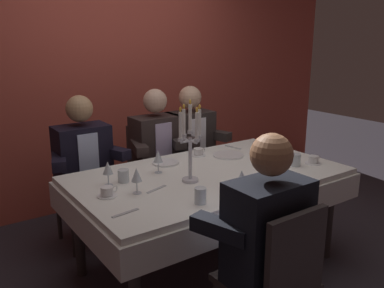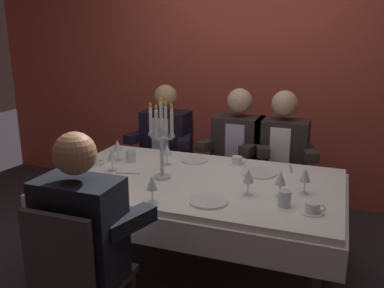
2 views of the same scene
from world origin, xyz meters
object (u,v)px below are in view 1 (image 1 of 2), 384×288
object	(u,v)px
wine_glass_6	(242,178)
coffee_cup_1	(107,192)
dinner_plate_0	(228,155)
water_tumbler_0	(296,160)
water_tumbler_1	(200,196)
candelabra	(190,144)
wine_glass_2	(265,153)
coffee_cup_0	(313,160)
wine_glass_0	(279,148)
seated_diner_0	(83,158)
seated_diner_1	(268,231)
wine_glass_1	(281,143)
seated_diner_3	(190,139)
dinner_plate_1	(166,163)
wine_glass_4	(108,168)
wine_glass_3	(158,157)
dinner_plate_2	(264,179)
water_tumbler_2	(124,176)
seated_diner_2	(156,145)
coffee_cup_2	(198,152)
dining_table	(209,188)
wine_glass_5	(136,175)

from	to	relation	value
wine_glass_6	coffee_cup_1	size ratio (longest dim) A/B	1.24
dinner_plate_0	coffee_cup_1	size ratio (longest dim) A/B	1.88
water_tumbler_0	water_tumbler_1	size ratio (longest dim) A/B	0.98
candelabra	wine_glass_2	world-z (taller)	candelabra
candelabra	dinner_plate_0	world-z (taller)	candelabra
candelabra	coffee_cup_0	world-z (taller)	candelabra
dinner_plate_0	wine_glass_0	distance (m)	0.43
seated_diner_0	seated_diner_1	world-z (taller)	same
wine_glass_1	seated_diner_3	size ratio (longest dim) A/B	0.13
dinner_plate_1	wine_glass_0	world-z (taller)	wine_glass_0
dinner_plate_0	wine_glass_4	distance (m)	1.08
seated_diner_0	dinner_plate_1	bearing A→B (deg)	-48.82
coffee_cup_0	wine_glass_4	bearing A→B (deg)	162.73
wine_glass_0	wine_glass_3	size ratio (longest dim) A/B	1.00
dinner_plate_0	dinner_plate_2	bearing A→B (deg)	-106.75
water_tumbler_2	seated_diner_2	distance (m)	0.97
dinner_plate_0	coffee_cup_1	world-z (taller)	coffee_cup_1
coffee_cup_1	coffee_cup_2	xyz separation A→B (m)	(0.96, 0.39, 0.00)
wine_glass_4	water_tumbler_2	size ratio (longest dim) A/B	1.90
wine_glass_2	dinner_plate_1	bearing A→B (deg)	136.11
dinner_plate_0	water_tumbler_2	distance (m)	0.97
coffee_cup_0	dining_table	bearing A→B (deg)	159.65
wine_glass_6	water_tumbler_2	size ratio (longest dim) A/B	1.90
seated_diner_3	seated_diner_1	bearing A→B (deg)	-112.81
wine_glass_1	coffee_cup_0	world-z (taller)	wine_glass_1
water_tumbler_1	water_tumbler_2	xyz separation A→B (m)	(-0.21, 0.58, -0.00)
wine_glass_5	seated_diner_3	size ratio (longest dim) A/B	0.13
wine_glass_2	water_tumbler_1	size ratio (longest dim) A/B	1.72
wine_glass_2	water_tumbler_2	size ratio (longest dim) A/B	1.90
seated_diner_1	wine_glass_3	bearing A→B (deg)	89.92
wine_glass_0	wine_glass_5	world-z (taller)	same
water_tumbler_0	coffee_cup_0	world-z (taller)	water_tumbler_0
water_tumbler_0	seated_diner_1	distance (m)	1.12
wine_glass_5	water_tumbler_2	xyz separation A→B (m)	(0.02, 0.23, -0.07)
dinner_plate_2	wine_glass_0	bearing A→B (deg)	30.56
dining_table	wine_glass_1	xyz separation A→B (m)	(0.71, -0.02, 0.23)
wine_glass_4	water_tumbler_2	bearing A→B (deg)	1.65
candelabra	seated_diner_2	size ratio (longest dim) A/B	0.45
coffee_cup_2	water_tumbler_2	bearing A→B (deg)	-164.31
coffee_cup_0	seated_diner_2	distance (m)	1.37
water_tumbler_1	water_tumbler_2	distance (m)	0.62
wine_glass_3	coffee_cup_2	distance (m)	0.53
wine_glass_1	water_tumbler_0	distance (m)	0.26
candelabra	coffee_cup_2	size ratio (longest dim) A/B	4.20
wine_glass_0	wine_glass_3	distance (m)	0.93
wine_glass_6	wine_glass_2	bearing A→B (deg)	31.68
dinner_plate_1	seated_diner_2	world-z (taller)	seated_diner_2
coffee_cup_0	coffee_cup_1	xyz separation A→B (m)	(-1.56, 0.28, 0.00)
dining_table	seated_diner_0	distance (m)	1.08
wine_glass_6	seated_diner_2	world-z (taller)	seated_diner_2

